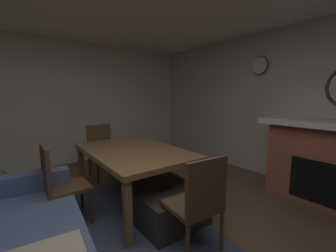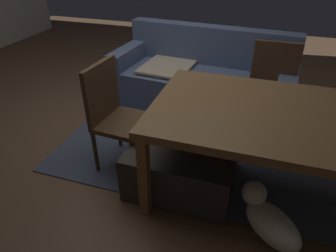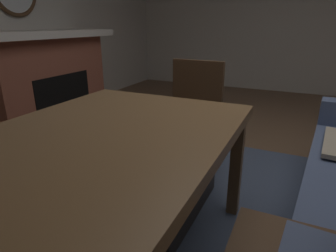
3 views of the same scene
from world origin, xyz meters
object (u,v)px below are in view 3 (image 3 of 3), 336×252
Objects in this scene: dining_chair_west at (191,112)px; small_dog at (20,228)px; fireplace at (45,78)px; ottoman_coffee_table at (145,181)px; dining_table at (89,154)px; dining_chair_north at (327,249)px; tv_remote at (150,153)px.

dining_chair_west is 1.43m from small_dog.
fireplace is at bearing -101.90° from dining_chair_west.
ottoman_coffee_table is 0.88× the size of dining_chair_west.
dining_table is 0.95m from dining_chair_north.
dining_chair_west is at bearing 172.24° from ottoman_coffee_table.
fireplace reaches higher than small_dog.
fireplace reaches higher than ottoman_coffee_table.
dining_table is at bearing -0.30° from dining_chair_west.
ottoman_coffee_table is 5.13× the size of tv_remote.
fireplace is 2.14m from dining_chair_west.
fireplace is 11.28× the size of tv_remote.
dining_table is (1.68, 2.09, 0.10)m from fireplace.
dining_table is at bearing 99.79° from small_dog.
dining_table is 3.61× the size of small_dog.
fireplace is at bearing -137.02° from small_dog.
fireplace reaches higher than dining_table.
ottoman_coffee_table is 0.72m from dining_chair_west.
dining_chair_north is 1.99× the size of small_dog.
dining_table is at bearing 7.45° from ottoman_coffee_table.
dining_chair_west is 1.55m from dining_chair_north.
tv_remote is at bearing 129.13° from ottoman_coffee_table.
fireplace reaches higher than tv_remote.
small_dog is (1.32, -0.46, -0.34)m from dining_chair_west.
ottoman_coffee_table is 1.75× the size of small_dog.
small_dog is at bearing -28.63° from ottoman_coffee_table.
dining_chair_north is (-0.00, 0.94, -0.15)m from dining_table.
small_dog is (0.08, -0.45, -0.49)m from dining_table.
dining_table is 0.67m from small_dog.
ottoman_coffee_table is at bearing -172.55° from dining_table.
dining_table reaches higher than small_dog.
tv_remote is at bearing -175.44° from dining_table.
dining_chair_north reaches higher than tv_remote.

